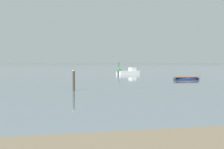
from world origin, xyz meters
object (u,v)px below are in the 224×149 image
(motorboat_moored_0, at_px, (131,73))
(rowboat_moored_3, at_px, (186,79))
(mooring_post_left, at_px, (74,81))
(channel_buoy, at_px, (119,70))

(motorboat_moored_0, relative_size, rowboat_moored_3, 1.40)
(motorboat_moored_0, bearing_deg, mooring_post_left, -129.41)
(channel_buoy, height_order, mooring_post_left, channel_buoy)
(rowboat_moored_3, xyz_separation_m, channel_buoy, (0.06, 31.45, 0.31))
(channel_buoy, bearing_deg, rowboat_moored_3, -90.11)
(motorboat_moored_0, height_order, channel_buoy, channel_buoy)
(motorboat_moored_0, height_order, rowboat_moored_3, motorboat_moored_0)
(mooring_post_left, bearing_deg, rowboat_moored_3, 38.00)
(motorboat_moored_0, bearing_deg, channel_buoy, 71.39)
(motorboat_moored_0, xyz_separation_m, rowboat_moored_3, (0.70, -20.24, -0.12))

